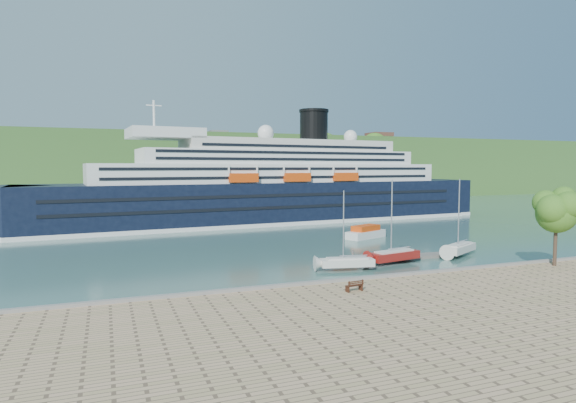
# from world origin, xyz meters

# --- Properties ---
(ground) EXTENTS (400.00, 400.00, 0.00)m
(ground) POSITION_xyz_m (0.00, 0.00, 0.00)
(ground) COLOR #325A53
(ground) RESTS_ON ground
(far_hillside) EXTENTS (400.00, 50.00, 24.00)m
(far_hillside) POSITION_xyz_m (0.00, 145.00, 12.00)
(far_hillside) COLOR #285020
(far_hillside) RESTS_ON ground
(quay_coping) EXTENTS (220.00, 0.50, 0.30)m
(quay_coping) POSITION_xyz_m (0.00, -0.20, 1.15)
(quay_coping) COLOR slate
(quay_coping) RESTS_ON promenade
(cruise_ship) EXTENTS (112.49, 25.11, 25.05)m
(cruise_ship) POSITION_xyz_m (1.93, 57.86, 12.53)
(cruise_ship) COLOR black
(cruise_ship) RESTS_ON ground
(park_bench) EXTENTS (1.79, 0.90, 1.11)m
(park_bench) POSITION_xyz_m (-10.18, -3.90, 1.55)
(park_bench) COLOR #3F1E12
(park_bench) RESTS_ON promenade
(promenade_tree) EXTENTS (5.80, 5.80, 9.61)m
(promenade_tree) POSITION_xyz_m (16.29, -2.02, 5.80)
(promenade_tree) COLOR #286019
(promenade_tree) RESTS_ON promenade
(floating_pontoon) EXTENTS (18.36, 2.88, 0.41)m
(floating_pontoon) POSITION_xyz_m (4.48, 11.88, 0.20)
(floating_pontoon) COLOR slate
(floating_pontoon) RESTS_ON ground
(sailboat_white_near) EXTENTS (7.16, 3.32, 8.93)m
(sailboat_white_near) POSITION_xyz_m (-4.45, 8.24, 4.46)
(sailboat_white_near) COLOR silver
(sailboat_white_near) RESTS_ON ground
(sailboat_red) EXTENTS (8.04, 3.60, 10.03)m
(sailboat_red) POSITION_xyz_m (2.83, 9.51, 5.02)
(sailboat_red) COLOR maroon
(sailboat_red) RESTS_ON ground
(sailboat_white_far) EXTENTS (7.80, 5.61, 9.98)m
(sailboat_white_far) POSITION_xyz_m (14.17, 10.99, 4.99)
(sailboat_white_far) COLOR silver
(sailboat_white_far) RESTS_ON ground
(tender_launch) EXTENTS (8.36, 5.59, 2.19)m
(tender_launch) POSITION_xyz_m (10.59, 29.98, 1.10)
(tender_launch) COLOR #D6410C
(tender_launch) RESTS_ON ground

